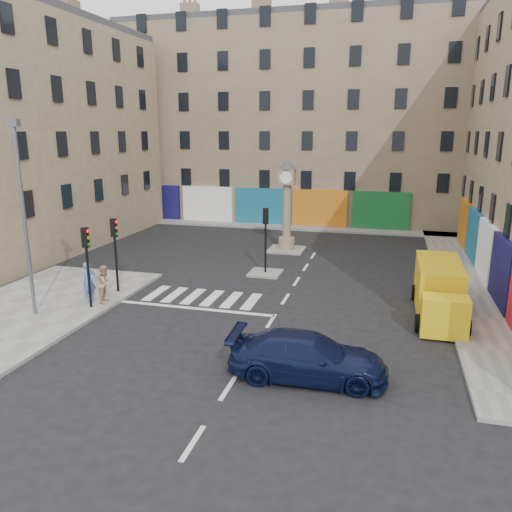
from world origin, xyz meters
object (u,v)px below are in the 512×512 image
at_px(traffic_light_island, 266,230).
at_px(pedestrian_tan, 105,284).
at_px(traffic_light_left_far, 115,243).
at_px(navy_sedan, 308,357).
at_px(traffic_light_left_near, 87,255).
at_px(clock_pillar, 287,199).
at_px(lamp_post, 23,209).
at_px(yellow_van, 439,290).
at_px(pedestrian_blue, 89,282).

height_order(traffic_light_island, pedestrian_tan, traffic_light_island).
bearing_deg(traffic_light_left_far, navy_sedan, -30.52).
relative_size(traffic_light_left_near, navy_sedan, 0.71).
bearing_deg(navy_sedan, clock_pillar, 11.28).
distance_m(clock_pillar, pedestrian_tan, 14.52).
distance_m(traffic_light_island, pedestrian_tan, 9.34).
bearing_deg(pedestrian_tan, traffic_light_left_far, 1.59).
relative_size(lamp_post, yellow_van, 1.34).
bearing_deg(lamp_post, traffic_light_left_far, 63.43).
bearing_deg(navy_sedan, traffic_light_left_near, 67.53).
height_order(navy_sedan, pedestrian_tan, pedestrian_tan).
xyz_separation_m(lamp_post, pedestrian_tan, (2.20, 2.22, -3.75)).
bearing_deg(pedestrian_tan, navy_sedan, -123.52).
relative_size(traffic_light_left_near, traffic_light_island, 1.00).
relative_size(lamp_post, clock_pillar, 1.36).
height_order(traffic_light_island, yellow_van, traffic_light_island).
bearing_deg(pedestrian_blue, traffic_light_left_near, -114.84).
height_order(traffic_light_island, pedestrian_blue, traffic_light_island).
bearing_deg(pedestrian_blue, pedestrian_tan, -49.64).
bearing_deg(lamp_post, navy_sedan, -11.13).
distance_m(traffic_light_left_near, lamp_post, 3.21).
relative_size(traffic_light_left_near, lamp_post, 0.45).
bearing_deg(navy_sedan, yellow_van, -34.54).
height_order(traffic_light_left_near, traffic_light_island, traffic_light_left_near).
distance_m(clock_pillar, yellow_van, 13.82).
distance_m(lamp_post, navy_sedan, 13.39).
height_order(traffic_light_left_far, pedestrian_tan, traffic_light_left_far).
xyz_separation_m(traffic_light_island, lamp_post, (-8.20, -9.20, 2.20)).
height_order(traffic_light_left_near, pedestrian_blue, traffic_light_left_near).
height_order(traffic_light_left_near, navy_sedan, traffic_light_left_near).
bearing_deg(lamp_post, pedestrian_tan, 45.21).
bearing_deg(lamp_post, traffic_light_island, 48.29).
height_order(traffic_light_left_near, yellow_van, traffic_light_left_near).
relative_size(yellow_van, pedestrian_blue, 3.25).
height_order(navy_sedan, yellow_van, yellow_van).
bearing_deg(traffic_light_left_far, lamp_post, -116.57).
bearing_deg(traffic_light_left_near, pedestrian_tan, 69.83).
distance_m(traffic_light_left_far, lamp_post, 4.77).
xyz_separation_m(traffic_light_left_far, pedestrian_blue, (-0.47, -1.72, -1.52)).
xyz_separation_m(traffic_light_left_near, pedestrian_tan, (0.30, 0.82, -1.58)).
xyz_separation_m(traffic_light_island, pedestrian_tan, (-6.00, -6.98, -1.55)).
relative_size(traffic_light_left_far, pedestrian_tan, 2.08).
xyz_separation_m(traffic_light_left_far, pedestrian_tan, (0.30, -1.58, -1.58)).
distance_m(pedestrian_blue, pedestrian_tan, 0.79).
distance_m(traffic_light_left_far, pedestrian_tan, 2.26).
bearing_deg(pedestrian_tan, traffic_light_island, -49.81).
bearing_deg(traffic_light_left_near, yellow_van, 13.22).
xyz_separation_m(traffic_light_left_far, navy_sedan, (10.63, -6.27, -1.86)).
bearing_deg(traffic_light_left_near, lamp_post, -143.62).
height_order(traffic_light_left_near, traffic_light_left_far, same).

